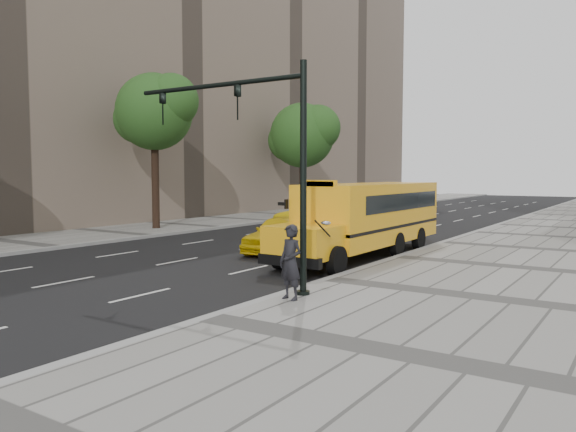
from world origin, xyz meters
The scene contains 13 objects.
ground centered at (0.00, 0.00, 0.00)m, with size 140.00×140.00×0.00m, color black.
sidewalk_museum centered at (12.00, 0.00, 0.07)m, with size 12.00×140.00×0.15m, color gray.
sidewalk_far centered at (-11.00, 0.00, 0.07)m, with size 6.00×140.00×0.15m, color gray.
curb_museum centered at (6.00, 0.00, 0.07)m, with size 0.30×140.00×0.15m, color gray.
curb_far centered at (-8.00, 0.00, 0.07)m, with size 0.30×140.00×0.15m, color gray.
building_far centered at (-19.00, 10.00, 16.00)m, with size 10.00×80.00×32.00m, color #766556.
tree_b centered at (-10.41, 2.86, 7.07)m, with size 5.09×4.52×9.31m.
tree_c centered at (-10.40, 19.34, 6.63)m, with size 6.05×5.38×9.27m.
school_bus centered at (4.50, 0.63, 1.76)m, with size 2.96×11.56×3.19m.
taxi_near centered at (1.03, -0.71, 0.82)m, with size 1.93×4.80×1.64m, color #E3BB0B.
taxi_far centered at (-3.60, 9.20, 0.77)m, with size 1.62×4.65×1.53m, color #E3BB0B.
pedestrian centered at (6.66, -8.66, 1.13)m, with size 0.72×0.47×1.96m, color black.
traffic_signal centered at (5.19, -7.95, 4.09)m, with size 6.18×0.36×6.40m.
Camera 1 is at (14.52, -20.70, 3.43)m, focal length 35.00 mm.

